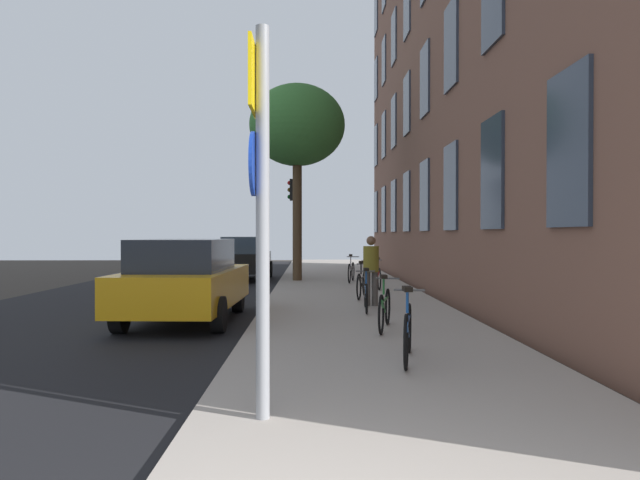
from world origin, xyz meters
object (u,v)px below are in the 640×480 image
bicycle_1 (385,308)px  car_1 (245,258)px  bicycle_0 (408,331)px  bicycle_2 (366,294)px  sign_post (260,192)px  traffic_light (295,209)px  bicycle_3 (362,283)px  car_0 (185,279)px  tree_near (297,127)px  bicycle_5 (351,271)px  pedestrian_0 (371,266)px  bicycle_4 (377,276)px

bicycle_1 → car_1: car_1 is taller
bicycle_0 → bicycle_2: 4.80m
bicycle_2 → car_1: bearing=110.5°
sign_post → bicycle_2: sign_post is taller
traffic_light → bicycle_0: bearing=-82.7°
sign_post → bicycle_3: sign_post is taller
bicycle_0 → car_0: size_ratio=0.39×
sign_post → tree_near: size_ratio=0.50×
bicycle_5 → car_1: (-3.84, 2.51, 0.36)m
bicycle_2 → sign_post: bearing=-102.9°
pedestrian_0 → bicycle_0: bearing=-91.3°
bicycle_0 → bicycle_5: bicycle_0 is taller
tree_near → bicycle_1: tree_near is taller
bicycle_1 → car_0: (-3.71, 1.65, 0.36)m
bicycle_4 → car_1: bearing=132.1°
bicycle_5 → traffic_light: bearing=131.7°
bicycle_0 → bicycle_5: bearing=89.4°
tree_near → car_1: size_ratio=1.65×
sign_post → bicycle_0: 3.23m
traffic_light → bicycle_5: (1.96, -2.20, -2.17)m
traffic_light → sign_post: bearing=-89.5°
car_1 → bicycle_1: bearing=-72.9°
sign_post → tree_near: tree_near is taller
bicycle_0 → car_1: (-3.70, 14.51, 0.35)m
bicycle_2 → car_1: size_ratio=0.41×
tree_near → car_1: 5.33m
bicycle_0 → sign_post: bearing=-126.7°
traffic_light → tree_near: 3.15m
traffic_light → bicycle_2: traffic_light is taller
bicycle_3 → car_0: size_ratio=0.38×
sign_post → bicycle_5: 14.46m
bicycle_0 → bicycle_1: size_ratio=1.03×
sign_post → pedestrian_0: bearing=77.1°
traffic_light → car_0: traffic_light is taller
traffic_light → bicycle_4: (2.55, -4.60, -2.17)m
bicycle_2 → bicycle_3: size_ratio=1.04×
bicycle_5 → pedestrian_0: size_ratio=1.06×
bicycle_0 → tree_near: bearing=97.5°
bicycle_0 → pedestrian_0: bearing=88.7°
bicycle_5 → car_0: size_ratio=0.39×
bicycle_3 → bicycle_4: (0.66, 2.40, -0.00)m
bicycle_4 → pedestrian_0: (-0.60, -3.98, 0.53)m
sign_post → pedestrian_0: (1.80, 7.88, -1.08)m
sign_post → bicycle_0: bearing=53.3°
bicycle_2 → bicycle_3: (0.13, 2.40, 0.01)m
tree_near → pedestrian_0: bearing=-75.7°
bicycle_2 → bicycle_0: bearing=-89.2°
tree_near → pedestrian_0: size_ratio=4.34×
bicycle_2 → bicycle_3: bearing=86.9°
bicycle_4 → sign_post: bearing=-101.5°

